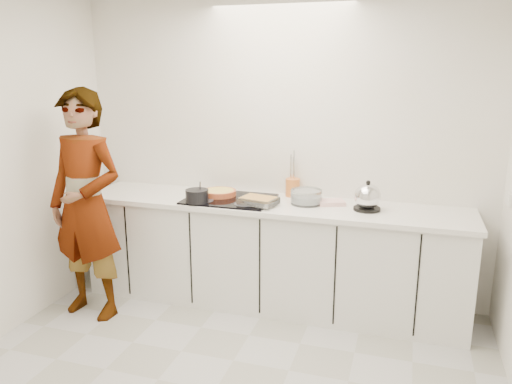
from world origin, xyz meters
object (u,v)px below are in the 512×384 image
(baking_dish, at_px, (258,200))
(cook, at_px, (86,206))
(saucepan, at_px, (197,196))
(tart_dish, at_px, (219,192))
(hob, at_px, (230,199))
(kettle, at_px, (367,198))
(mixing_bowl, at_px, (306,197))
(utensil_crock, at_px, (293,187))

(baking_dish, xyz_separation_m, cook, (-1.30, -0.46, -0.03))
(saucepan, height_order, baking_dish, saucepan)
(tart_dish, height_order, cook, cook)
(saucepan, bearing_deg, cook, -155.14)
(hob, bearing_deg, cook, -150.69)
(kettle, xyz_separation_m, cook, (-2.15, -0.59, -0.08))
(mixing_bowl, bearing_deg, tart_dish, -179.77)
(hob, bearing_deg, kettle, 1.15)
(baking_dish, distance_m, mixing_bowl, 0.40)
(tart_dish, xyz_separation_m, utensil_crock, (0.60, 0.22, 0.04))
(saucepan, relative_size, utensil_crock, 1.44)
(baking_dish, bearing_deg, kettle, 8.44)
(saucepan, distance_m, utensil_crock, 0.84)
(utensil_crock, bearing_deg, hob, -149.94)
(hob, relative_size, utensil_crock, 4.65)
(saucepan, bearing_deg, tart_dish, 69.89)
(mixing_bowl, bearing_deg, cook, -159.14)
(mixing_bowl, xyz_separation_m, utensil_crock, (-0.17, 0.21, 0.02))
(tart_dish, bearing_deg, utensil_crock, 20.02)
(tart_dish, height_order, baking_dish, baking_dish)
(hob, xyz_separation_m, baking_dish, (0.29, -0.10, 0.04))
(kettle, relative_size, cook, 0.13)
(saucepan, height_order, mixing_bowl, saucepan)
(saucepan, bearing_deg, mixing_bowl, 16.92)
(mixing_bowl, relative_size, utensil_crock, 2.02)
(hob, relative_size, baking_dish, 2.20)
(hob, distance_m, kettle, 1.14)
(hob, height_order, saucepan, saucepan)
(tart_dish, relative_size, kettle, 1.34)
(utensil_crock, distance_m, cook, 1.71)
(baking_dish, relative_size, cook, 0.18)
(baking_dish, xyz_separation_m, kettle, (0.85, 0.13, 0.06))
(mixing_bowl, height_order, cook, cook)
(utensil_crock, bearing_deg, baking_dish, -116.83)
(kettle, bearing_deg, baking_dish, -171.56)
(utensil_crock, height_order, cook, cook)
(tart_dish, distance_m, mixing_bowl, 0.76)
(hob, xyz_separation_m, tart_dish, (-0.12, 0.06, 0.03))
(saucepan, relative_size, baking_dish, 0.68)
(hob, bearing_deg, utensil_crock, 30.06)
(saucepan, height_order, utensil_crock, saucepan)
(kettle, xyz_separation_m, utensil_crock, (-0.66, 0.26, -0.02))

